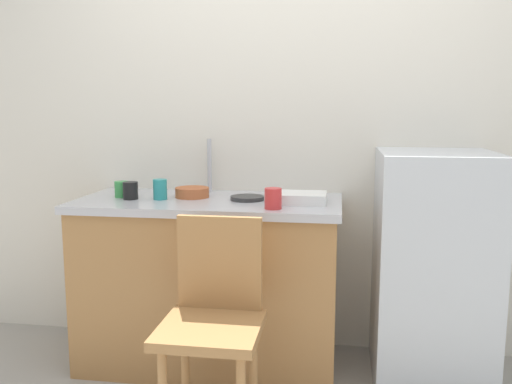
{
  "coord_description": "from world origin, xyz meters",
  "views": [
    {
      "loc": [
        0.27,
        -1.99,
        1.34
      ],
      "look_at": [
        -0.13,
        0.6,
        0.93
      ],
      "focal_mm": 37.84,
      "sensor_mm": 36.0,
      "label": 1
    }
  ],
  "objects_px": {
    "refrigerator": "(432,268)",
    "dish_tray": "(297,198)",
    "chair": "(214,317)",
    "cup_black": "(130,191)",
    "cup_red": "(273,199)",
    "terracotta_bowl": "(192,192)",
    "cup_teal": "(160,189)",
    "hotplate": "(247,198)",
    "cup_green": "(121,189)"
  },
  "relations": [
    {
      "from": "refrigerator",
      "to": "cup_black",
      "type": "height_order",
      "value": "refrigerator"
    },
    {
      "from": "refrigerator",
      "to": "hotplate",
      "type": "bearing_deg",
      "value": -179.91
    },
    {
      "from": "hotplate",
      "to": "refrigerator",
      "type": "bearing_deg",
      "value": 0.09
    },
    {
      "from": "refrigerator",
      "to": "dish_tray",
      "type": "relative_size",
      "value": 4.04
    },
    {
      "from": "cup_red",
      "to": "terracotta_bowl",
      "type": "bearing_deg",
      "value": 150.4
    },
    {
      "from": "chair",
      "to": "cup_teal",
      "type": "relative_size",
      "value": 8.64
    },
    {
      "from": "terracotta_bowl",
      "to": "cup_green",
      "type": "bearing_deg",
      "value": -171.81
    },
    {
      "from": "cup_black",
      "to": "cup_green",
      "type": "bearing_deg",
      "value": 142.58
    },
    {
      "from": "hotplate",
      "to": "cup_black",
      "type": "xyz_separation_m",
      "value": [
        -0.59,
        -0.07,
        0.03
      ]
    },
    {
      "from": "cup_red",
      "to": "cup_black",
      "type": "bearing_deg",
      "value": 168.53
    },
    {
      "from": "cup_black",
      "to": "cup_teal",
      "type": "relative_size",
      "value": 0.86
    },
    {
      "from": "cup_green",
      "to": "cup_teal",
      "type": "height_order",
      "value": "cup_teal"
    },
    {
      "from": "refrigerator",
      "to": "cup_black",
      "type": "relative_size",
      "value": 12.76
    },
    {
      "from": "cup_green",
      "to": "cup_teal",
      "type": "relative_size",
      "value": 0.81
    },
    {
      "from": "terracotta_bowl",
      "to": "cup_red",
      "type": "bearing_deg",
      "value": -29.6
    },
    {
      "from": "terracotta_bowl",
      "to": "cup_green",
      "type": "height_order",
      "value": "cup_green"
    },
    {
      "from": "terracotta_bowl",
      "to": "hotplate",
      "type": "distance_m",
      "value": 0.3
    },
    {
      "from": "cup_teal",
      "to": "chair",
      "type": "bearing_deg",
      "value": -54.16
    },
    {
      "from": "refrigerator",
      "to": "chair",
      "type": "xyz_separation_m",
      "value": [
        -0.95,
        -0.61,
        -0.07
      ]
    },
    {
      "from": "cup_red",
      "to": "dish_tray",
      "type": "bearing_deg",
      "value": 61.09
    },
    {
      "from": "dish_tray",
      "to": "hotplate",
      "type": "bearing_deg",
      "value": 170.67
    },
    {
      "from": "refrigerator",
      "to": "dish_tray",
      "type": "bearing_deg",
      "value": -176.21
    },
    {
      "from": "dish_tray",
      "to": "cup_black",
      "type": "distance_m",
      "value": 0.85
    },
    {
      "from": "chair",
      "to": "terracotta_bowl",
      "type": "height_order",
      "value": "terracotta_bowl"
    },
    {
      "from": "refrigerator",
      "to": "terracotta_bowl",
      "type": "height_order",
      "value": "refrigerator"
    },
    {
      "from": "chair",
      "to": "cup_red",
      "type": "height_order",
      "value": "cup_red"
    },
    {
      "from": "chair",
      "to": "terracotta_bowl",
      "type": "relative_size",
      "value": 5.09
    },
    {
      "from": "terracotta_bowl",
      "to": "cup_red",
      "type": "xyz_separation_m",
      "value": [
        0.46,
        -0.26,
        0.02
      ]
    },
    {
      "from": "chair",
      "to": "cup_green",
      "type": "distance_m",
      "value": 0.96
    },
    {
      "from": "dish_tray",
      "to": "cup_red",
      "type": "xyz_separation_m",
      "value": [
        -0.1,
        -0.18,
        0.02
      ]
    },
    {
      "from": "cup_teal",
      "to": "cup_red",
      "type": "bearing_deg",
      "value": -15.75
    },
    {
      "from": "refrigerator",
      "to": "chair",
      "type": "bearing_deg",
      "value": -147.15
    },
    {
      "from": "hotplate",
      "to": "cup_teal",
      "type": "height_order",
      "value": "cup_teal"
    },
    {
      "from": "chair",
      "to": "dish_tray",
      "type": "relative_size",
      "value": 3.18
    },
    {
      "from": "cup_teal",
      "to": "cup_black",
      "type": "bearing_deg",
      "value": -173.74
    },
    {
      "from": "chair",
      "to": "cup_black",
      "type": "xyz_separation_m",
      "value": [
        -0.56,
        0.54,
        0.42
      ]
    },
    {
      "from": "cup_black",
      "to": "cup_red",
      "type": "bearing_deg",
      "value": -11.47
    },
    {
      "from": "refrigerator",
      "to": "dish_tray",
      "type": "distance_m",
      "value": 0.74
    },
    {
      "from": "chair",
      "to": "hotplate",
      "type": "xyz_separation_m",
      "value": [
        0.03,
        0.61,
        0.39
      ]
    },
    {
      "from": "refrigerator",
      "to": "chair",
      "type": "distance_m",
      "value": 1.13
    },
    {
      "from": "cup_green",
      "to": "cup_teal",
      "type": "bearing_deg",
      "value": -9.72
    },
    {
      "from": "cup_red",
      "to": "cup_teal",
      "type": "bearing_deg",
      "value": 164.25
    },
    {
      "from": "terracotta_bowl",
      "to": "cup_black",
      "type": "xyz_separation_m",
      "value": [
        -0.29,
        -0.11,
        0.02
      ]
    },
    {
      "from": "cup_green",
      "to": "cup_teal",
      "type": "xyz_separation_m",
      "value": [
        0.22,
        -0.04,
        0.01
      ]
    },
    {
      "from": "chair",
      "to": "cup_black",
      "type": "distance_m",
      "value": 0.89
    },
    {
      "from": "chair",
      "to": "dish_tray",
      "type": "bearing_deg",
      "value": 62.8
    },
    {
      "from": "refrigerator",
      "to": "cup_teal",
      "type": "xyz_separation_m",
      "value": [
        -1.36,
        -0.05,
        0.36
      ]
    },
    {
      "from": "terracotta_bowl",
      "to": "cup_teal",
      "type": "xyz_separation_m",
      "value": [
        -0.14,
        -0.09,
        0.03
      ]
    },
    {
      "from": "refrigerator",
      "to": "hotplate",
      "type": "relative_size",
      "value": 6.66
    },
    {
      "from": "refrigerator",
      "to": "terracotta_bowl",
      "type": "xyz_separation_m",
      "value": [
        -1.21,
        0.04,
        0.34
      ]
    }
  ]
}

